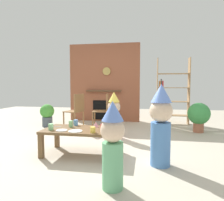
% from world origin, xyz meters
% --- Properties ---
extents(ground_plane, '(12.00, 12.00, 0.00)m').
position_xyz_m(ground_plane, '(0.00, 0.00, 0.00)').
color(ground_plane, '#BCB29E').
extents(brick_fireplace_feature, '(2.20, 0.28, 2.40)m').
position_xyz_m(brick_fireplace_feature, '(-0.46, 2.60, 1.19)').
color(brick_fireplace_feature, '#935138').
rests_on(brick_fireplace_feature, ground_plane).
extents(bookshelf, '(0.90, 0.28, 1.90)m').
position_xyz_m(bookshelf, '(1.52, 2.40, 0.88)').
color(bookshelf, '#9E7A51').
rests_on(bookshelf, ground_plane).
extents(coffee_table, '(1.13, 0.65, 0.41)m').
position_xyz_m(coffee_table, '(-0.23, -0.51, 0.35)').
color(coffee_table, brown).
rests_on(coffee_table, ground_plane).
extents(paper_cup_near_left, '(0.08, 0.08, 0.10)m').
position_xyz_m(paper_cup_near_left, '(-0.39, -0.25, 0.46)').
color(paper_cup_near_left, '#669EE0').
rests_on(paper_cup_near_left, coffee_table).
extents(paper_cup_near_right, '(0.08, 0.08, 0.10)m').
position_xyz_m(paper_cup_near_right, '(-0.65, -0.66, 0.46)').
color(paper_cup_near_right, '#8CD18C').
rests_on(paper_cup_near_right, coffee_table).
extents(paper_cup_center, '(0.07, 0.07, 0.11)m').
position_xyz_m(paper_cup_center, '(-0.42, -0.40, 0.47)').
color(paper_cup_center, '#8CD18C').
rests_on(paper_cup_center, coffee_table).
extents(paper_cup_far_left, '(0.08, 0.08, 0.09)m').
position_xyz_m(paper_cup_far_left, '(0.05, -0.73, 0.46)').
color(paper_cup_far_left, '#F2CC4C').
rests_on(paper_cup_far_left, coffee_table).
extents(paper_cup_far_right, '(0.07, 0.07, 0.09)m').
position_xyz_m(paper_cup_far_right, '(0.15, -0.51, 0.46)').
color(paper_cup_far_right, '#E5666B').
rests_on(paper_cup_far_right, coffee_table).
extents(paper_plate_front, '(0.17, 0.17, 0.01)m').
position_xyz_m(paper_plate_front, '(-0.46, -0.68, 0.42)').
color(paper_plate_front, white).
rests_on(paper_plate_front, coffee_table).
extents(paper_plate_rear, '(0.22, 0.22, 0.01)m').
position_xyz_m(paper_plate_rear, '(-0.23, -0.70, 0.42)').
color(paper_plate_rear, white).
rests_on(paper_plate_rear, coffee_table).
extents(birthday_cake_slice, '(0.10, 0.10, 0.09)m').
position_xyz_m(birthday_cake_slice, '(-0.01, -0.32, 0.46)').
color(birthday_cake_slice, pink).
rests_on(birthday_cake_slice, coffee_table).
extents(table_fork, '(0.15, 0.02, 0.01)m').
position_xyz_m(table_fork, '(-0.66, -0.42, 0.42)').
color(table_fork, silver).
rests_on(table_fork, coffee_table).
extents(child_with_cone_hat, '(0.26, 0.26, 0.95)m').
position_xyz_m(child_with_cone_hat, '(0.48, -1.51, 0.50)').
color(child_with_cone_hat, '#66B27F').
rests_on(child_with_cone_hat, ground_plane).
extents(child_in_pink, '(0.31, 0.31, 1.13)m').
position_xyz_m(child_in_pink, '(1.03, -0.78, 0.60)').
color(child_in_pink, '#4C7FC6').
rests_on(child_in_pink, ground_plane).
extents(child_by_the_chairs, '(0.27, 0.27, 0.98)m').
position_xyz_m(child_by_the_chairs, '(0.16, 0.61, 0.52)').
color(child_by_the_chairs, '#D13838').
rests_on(child_by_the_chairs, ground_plane).
extents(dining_chair_left, '(0.50, 0.50, 0.90)m').
position_xyz_m(dining_chair_left, '(-0.94, 1.32, 0.51)').
color(dining_chair_left, olive).
rests_on(dining_chair_left, ground_plane).
extents(dining_chair_middle, '(0.44, 0.44, 0.90)m').
position_xyz_m(dining_chair_middle, '(-0.26, 1.56, 0.51)').
color(dining_chair_middle, olive).
rests_on(dining_chair_middle, ground_plane).
extents(potted_plant_tall, '(0.52, 0.52, 0.70)m').
position_xyz_m(potted_plant_tall, '(2.08, 1.42, 0.42)').
color(potted_plant_tall, '#9E5B42').
rests_on(potted_plant_tall, ground_plane).
extents(potted_plant_short, '(0.38, 0.38, 0.61)m').
position_xyz_m(potted_plant_short, '(-1.81, 1.44, 0.34)').
color(potted_plant_short, '#4C5660').
rests_on(potted_plant_short, ground_plane).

